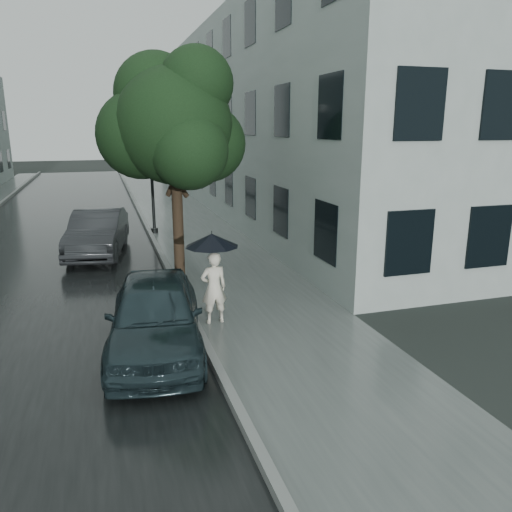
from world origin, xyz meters
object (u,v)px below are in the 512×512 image
object	(u,v)px
pedestrian	(214,288)
street_tree	(173,124)
lamp_post	(147,160)
car_near	(155,315)
car_far	(98,232)

from	to	relation	value
pedestrian	street_tree	world-z (taller)	street_tree
lamp_post	car_near	xyz separation A→B (m)	(-0.97, -11.05, -2.16)
car_far	pedestrian	bearing A→B (deg)	-62.36
street_tree	car_far	world-z (taller)	street_tree
car_near	lamp_post	bearing A→B (deg)	92.07
street_tree	car_near	world-z (taller)	street_tree
car_near	car_far	bearing A→B (deg)	104.23
lamp_post	car_near	world-z (taller)	lamp_post
pedestrian	street_tree	distance (m)	5.12
car_far	street_tree	bearing A→B (deg)	-47.08
car_far	lamp_post	bearing A→B (deg)	64.76
lamp_post	car_far	xyz separation A→B (m)	(-1.99, -2.91, -2.15)
pedestrian	lamp_post	world-z (taller)	lamp_post
pedestrian	street_tree	bearing A→B (deg)	-92.22
lamp_post	street_tree	bearing A→B (deg)	-83.55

